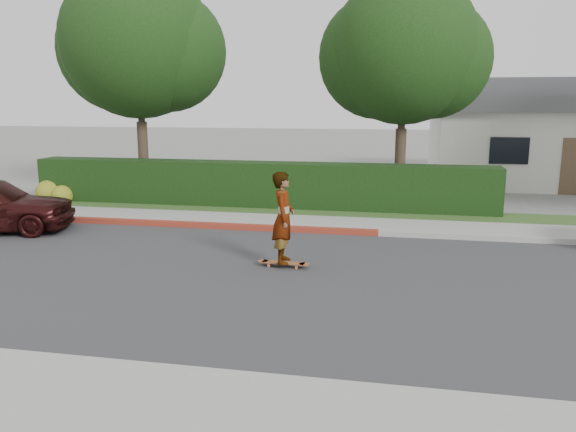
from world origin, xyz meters
name	(u,v)px	position (x,y,z in m)	size (l,w,h in m)	color
ground	(318,283)	(0.00, 0.00, 0.00)	(120.00, 120.00, 0.00)	slate
road	(318,283)	(0.00, 0.00, 0.01)	(60.00, 8.00, 0.01)	#2D2D30
curb_near	(271,383)	(0.00, -4.10, 0.07)	(60.00, 0.20, 0.15)	#9E9E99
sidewalk_near	(252,426)	(0.00, -5.00, 0.06)	(60.00, 1.60, 0.12)	gray
curb_far	(340,231)	(0.00, 4.10, 0.07)	(60.00, 0.20, 0.15)	#9E9E99
curb_red_section	(161,223)	(-5.00, 4.10, 0.08)	(12.00, 0.21, 0.15)	maroon
sidewalk_far	(343,225)	(0.00, 5.00, 0.06)	(60.00, 1.60, 0.12)	gray
planting_strip	(348,214)	(0.00, 6.60, 0.05)	(60.00, 1.60, 0.10)	#2D4C1E
hedge	(257,185)	(-3.00, 7.20, 0.75)	(15.00, 1.00, 1.50)	black
flowering_shrub	(53,194)	(-10.01, 6.74, 0.33)	(1.40, 1.00, 0.90)	#2D4C19
tree_left	(140,47)	(-7.51, 8.69, 5.26)	(5.99, 5.21, 8.00)	#33261C
tree_center	(404,55)	(1.49, 9.19, 4.90)	(5.66, 4.84, 7.44)	#33261C
house	(554,132)	(8.00, 16.00, 2.10)	(10.60, 8.60, 4.30)	beige
skateboard	(283,263)	(-0.85, 0.88, 0.10)	(1.13, 0.29, 0.10)	#D7673B
skateboarder	(283,218)	(-0.85, 0.88, 1.07)	(0.69, 0.46, 1.90)	white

